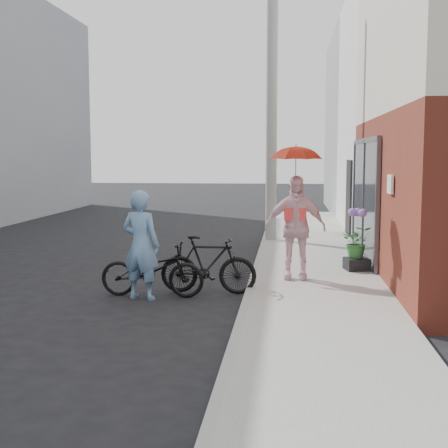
% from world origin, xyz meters
% --- Properties ---
extents(ground, '(80.00, 80.00, 0.00)m').
position_xyz_m(ground, '(0.00, 0.00, 0.00)').
color(ground, black).
rests_on(ground, ground).
extents(sidewalk, '(2.20, 24.00, 0.12)m').
position_xyz_m(sidewalk, '(2.10, 2.00, 0.06)').
color(sidewalk, gray).
rests_on(sidewalk, ground).
extents(curb, '(0.12, 24.00, 0.12)m').
position_xyz_m(curb, '(0.94, 2.00, 0.06)').
color(curb, '#9E9E99').
rests_on(curb, ground).
extents(east_building_far, '(8.00, 8.00, 7.00)m').
position_xyz_m(east_building_far, '(7.20, 16.00, 3.50)').
color(east_building_far, gray).
rests_on(east_building_far, ground).
extents(utility_pole, '(0.28, 0.28, 7.00)m').
position_xyz_m(utility_pole, '(1.10, 6.00, 3.50)').
color(utility_pole, '#9E9E99').
rests_on(utility_pole, ground).
extents(officer, '(0.73, 0.58, 1.74)m').
position_xyz_m(officer, '(-0.76, -0.39, 0.87)').
color(officer, '#6D98C3').
rests_on(officer, ground).
extents(bike_left, '(1.70, 0.63, 0.89)m').
position_xyz_m(bike_left, '(-0.62, -0.20, 0.44)').
color(bike_left, black).
rests_on(bike_left, ground).
extents(bike_right, '(1.61, 0.50, 0.96)m').
position_xyz_m(bike_right, '(0.25, 0.12, 0.48)').
color(bike_right, black).
rests_on(bike_right, ground).
extents(kimono_woman, '(1.07, 0.46, 1.81)m').
position_xyz_m(kimono_woman, '(1.67, 0.92, 1.02)').
color(kimono_woman, silver).
rests_on(kimono_woman, sidewalk).
extents(parasol, '(0.90, 0.90, 0.79)m').
position_xyz_m(parasol, '(1.67, 0.92, 2.32)').
color(parasol, red).
rests_on(parasol, kimono_woman).
extents(planter, '(0.50, 0.50, 0.22)m').
position_xyz_m(planter, '(2.85, 1.88, 0.23)').
color(planter, black).
rests_on(planter, sidewalk).
extents(potted_plant, '(0.55, 0.48, 0.62)m').
position_xyz_m(potted_plant, '(2.85, 1.88, 0.65)').
color(potted_plant, '#2B6C2E').
rests_on(potted_plant, planter).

